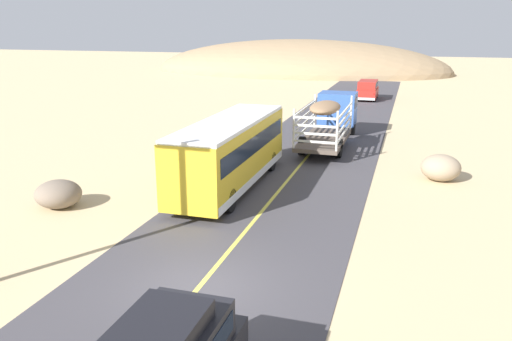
% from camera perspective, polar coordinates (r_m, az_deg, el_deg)
% --- Properties ---
extents(ground_plane, '(240.00, 240.00, 0.00)m').
position_cam_1_polar(ground_plane, '(15.51, -6.44, -12.93)').
color(ground_plane, '#CCB284').
extents(road_surface, '(8.00, 120.00, 0.02)m').
position_cam_1_polar(road_surface, '(15.51, -6.44, -12.89)').
color(road_surface, '#423F44').
rests_on(road_surface, ground).
extents(road_centre_line, '(0.16, 117.60, 0.00)m').
position_cam_1_polar(road_centre_line, '(15.50, -6.44, -12.85)').
color(road_centre_line, '#D8CC4C').
rests_on(road_centre_line, road_surface).
extents(livestock_truck, '(2.53, 9.70, 3.02)m').
position_cam_1_polar(livestock_truck, '(34.32, 8.54, 6.25)').
color(livestock_truck, '#3359A5').
rests_on(livestock_truck, road_surface).
extents(bus, '(2.54, 10.00, 3.21)m').
position_cam_1_polar(bus, '(24.00, -2.87, 2.14)').
color(bus, gold).
rests_on(bus, road_surface).
extents(car_far, '(1.90, 4.62, 1.93)m').
position_cam_1_polar(car_far, '(54.30, 12.32, 8.84)').
color(car_far, '#B2261E').
rests_on(car_far, road_surface).
extents(boulder_near_shoulder, '(1.92, 1.75, 1.32)m').
position_cam_1_polar(boulder_near_shoulder, '(26.84, 19.85, 0.29)').
color(boulder_near_shoulder, gray).
rests_on(boulder_near_shoulder, ground).
extents(boulder_mid_field, '(1.94, 1.88, 1.17)m').
position_cam_1_polar(boulder_mid_field, '(23.15, -21.13, -2.45)').
color(boulder_mid_field, '#756656').
rests_on(boulder_mid_field, ground).
extents(distant_hill, '(48.13, 26.71, 10.34)m').
position_cam_1_polar(distant_hill, '(85.48, 4.73, 10.88)').
color(distant_hill, '#997C5A').
rests_on(distant_hill, ground).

